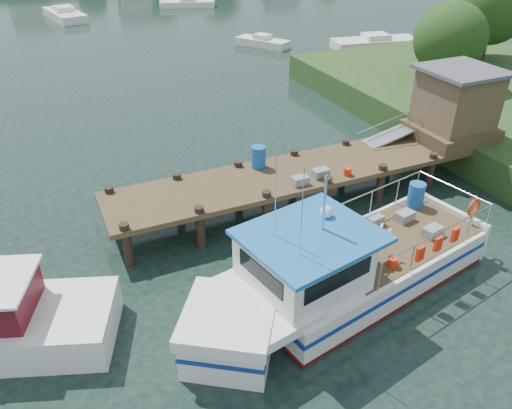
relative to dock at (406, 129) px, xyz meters
name	(u,v)px	position (x,y,z in m)	size (l,w,h in m)	color
ground_plane	(263,209)	(-6.51, -0.01, -2.24)	(160.00, 160.00, 0.00)	black
dock	(406,129)	(0.00, 0.00, 0.00)	(16.60, 3.00, 4.78)	#463721
lobster_boat	(337,273)	(-6.72, -5.51, -1.29)	(11.00, 4.93, 5.26)	silver
moored_far	(187,4)	(4.38, 43.80, -1.85)	(6.57, 4.00, 1.06)	silver
moored_b	(262,42)	(4.42, 23.45, -1.87)	(3.75, 4.68, 1.01)	silver
moored_c	(375,43)	(12.75, 19.29, -1.83)	(7.41, 3.70, 1.12)	silver
moored_d	(65,14)	(-9.24, 42.38, -1.77)	(3.78, 7.73, 1.26)	silver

